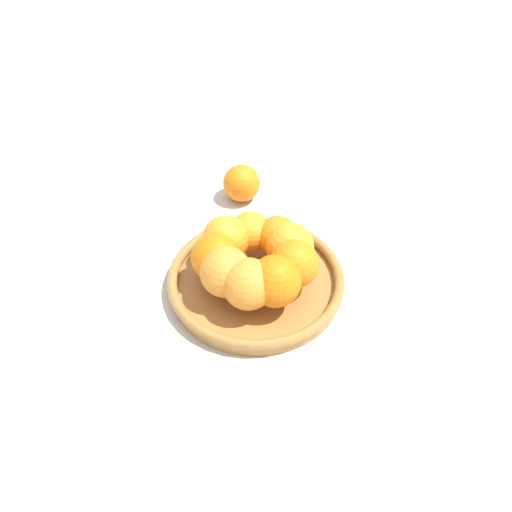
{
  "coord_description": "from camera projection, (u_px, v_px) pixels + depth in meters",
  "views": [
    {
      "loc": [
        0.56,
        -0.08,
        0.61
      ],
      "look_at": [
        0.0,
        0.0,
        0.07
      ],
      "focal_mm": 35.0,
      "sensor_mm": 36.0,
      "label": 1
    }
  ],
  "objects": [
    {
      "name": "fruit_bowl",
      "position": [
        256.0,
        280.0,
        0.82
      ],
      "size": [
        0.29,
        0.29,
        0.03
      ],
      "color": "#A57238",
      "rests_on": "ground_plane"
    },
    {
      "name": "orange_pile",
      "position": [
        255.0,
        258.0,
        0.78
      ],
      "size": [
        0.2,
        0.2,
        0.08
      ],
      "color": "orange",
      "rests_on": "fruit_bowl"
    },
    {
      "name": "ground_plane",
      "position": [
        256.0,
        286.0,
        0.83
      ],
      "size": [
        4.0,
        4.0,
        0.0
      ],
      "primitive_type": "plane",
      "color": "beige"
    },
    {
      "name": "stray_orange",
      "position": [
        242.0,
        183.0,
        0.98
      ],
      "size": [
        0.07,
        0.07,
        0.07
      ],
      "primitive_type": "sphere",
      "color": "orange",
      "rests_on": "ground_plane"
    }
  ]
}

